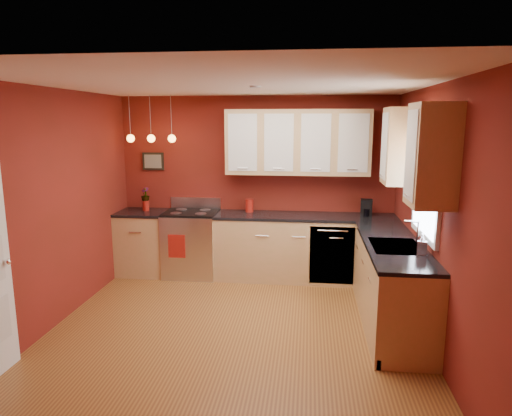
# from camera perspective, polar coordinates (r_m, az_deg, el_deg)

# --- Properties ---
(floor) EXTENTS (4.20, 4.20, 0.00)m
(floor) POSITION_cam_1_polar(r_m,az_deg,el_deg) (5.10, -2.77, -15.28)
(floor) COLOR #94612B
(floor) RESTS_ON ground
(ceiling) EXTENTS (4.00, 4.20, 0.02)m
(ceiling) POSITION_cam_1_polar(r_m,az_deg,el_deg) (4.59, -3.08, 15.26)
(ceiling) COLOR white
(ceiling) RESTS_ON wall_back
(wall_back) EXTENTS (4.00, 0.02, 2.60)m
(wall_back) POSITION_cam_1_polar(r_m,az_deg,el_deg) (6.73, 0.04, 2.77)
(wall_back) COLOR maroon
(wall_back) RESTS_ON floor
(wall_front) EXTENTS (4.00, 0.02, 2.60)m
(wall_front) POSITION_cam_1_polar(r_m,az_deg,el_deg) (2.70, -10.39, -9.82)
(wall_front) COLOR maroon
(wall_front) RESTS_ON floor
(wall_left) EXTENTS (0.02, 4.20, 2.60)m
(wall_left) POSITION_cam_1_polar(r_m,az_deg,el_deg) (5.38, -24.43, -0.26)
(wall_left) COLOR maroon
(wall_left) RESTS_ON floor
(wall_right) EXTENTS (0.02, 4.20, 2.60)m
(wall_right) POSITION_cam_1_polar(r_m,az_deg,el_deg) (4.78, 21.48, -1.34)
(wall_right) COLOR maroon
(wall_right) RESTS_ON floor
(base_cabinets_back_left) EXTENTS (0.70, 0.60, 0.90)m
(base_cabinets_back_left) POSITION_cam_1_polar(r_m,az_deg,el_deg) (7.00, -13.84, -4.34)
(base_cabinets_back_left) COLOR tan
(base_cabinets_back_left) RESTS_ON floor
(base_cabinets_back_right) EXTENTS (2.54, 0.60, 0.90)m
(base_cabinets_back_right) POSITION_cam_1_polar(r_m,az_deg,el_deg) (6.57, 6.10, -5.08)
(base_cabinets_back_right) COLOR tan
(base_cabinets_back_right) RESTS_ON floor
(base_cabinets_right) EXTENTS (0.60, 2.10, 0.90)m
(base_cabinets_right) POSITION_cam_1_polar(r_m,az_deg,el_deg) (5.36, 16.49, -9.18)
(base_cabinets_right) COLOR tan
(base_cabinets_right) RESTS_ON floor
(counter_back_left) EXTENTS (0.70, 0.62, 0.04)m
(counter_back_left) POSITION_cam_1_polar(r_m,az_deg,el_deg) (6.89, -14.02, -0.57)
(counter_back_left) COLOR black
(counter_back_left) RESTS_ON base_cabinets_back_left
(counter_back_right) EXTENTS (2.54, 0.62, 0.04)m
(counter_back_right) POSITION_cam_1_polar(r_m,az_deg,el_deg) (6.45, 6.18, -1.06)
(counter_back_right) COLOR black
(counter_back_right) RESTS_ON base_cabinets_back_right
(counter_right) EXTENTS (0.62, 2.10, 0.04)m
(counter_right) POSITION_cam_1_polar(r_m,az_deg,el_deg) (5.22, 16.76, -4.32)
(counter_right) COLOR black
(counter_right) RESTS_ON base_cabinets_right
(gas_range) EXTENTS (0.76, 0.64, 1.11)m
(gas_range) POSITION_cam_1_polar(r_m,az_deg,el_deg) (6.77, -8.04, -4.36)
(gas_range) COLOR silver
(gas_range) RESTS_ON floor
(dishwasher_front) EXTENTS (0.60, 0.02, 0.80)m
(dishwasher_front) POSITION_cam_1_polar(r_m,az_deg,el_deg) (6.30, 9.45, -5.87)
(dishwasher_front) COLOR silver
(dishwasher_front) RESTS_ON base_cabinets_back_right
(sink) EXTENTS (0.50, 0.70, 0.33)m
(sink) POSITION_cam_1_polar(r_m,az_deg,el_deg) (5.08, 17.07, -4.82)
(sink) COLOR #939398
(sink) RESTS_ON counter_right
(window) EXTENTS (0.06, 1.02, 1.22)m
(window) POSITION_cam_1_polar(r_m,az_deg,el_deg) (5.00, 20.65, 3.75)
(window) COLOR white
(window) RESTS_ON wall_right
(upper_cabinets_back) EXTENTS (2.00, 0.35, 0.90)m
(upper_cabinets_back) POSITION_cam_1_polar(r_m,az_deg,el_deg) (6.45, 5.21, 8.18)
(upper_cabinets_back) COLOR tan
(upper_cabinets_back) RESTS_ON wall_back
(upper_cabinets_right) EXTENTS (0.35, 1.95, 0.90)m
(upper_cabinets_right) POSITION_cam_1_polar(r_m,az_deg,el_deg) (4.96, 19.09, 6.84)
(upper_cabinets_right) COLOR tan
(upper_cabinets_right) RESTS_ON wall_right
(wall_picture) EXTENTS (0.32, 0.03, 0.26)m
(wall_picture) POSITION_cam_1_polar(r_m,az_deg,el_deg) (7.02, -12.73, 5.72)
(wall_picture) COLOR black
(wall_picture) RESTS_ON wall_back
(pendant_lights) EXTENTS (0.71, 0.11, 0.66)m
(pendant_lights) POSITION_cam_1_polar(r_m,az_deg,el_deg) (6.65, -12.97, 8.54)
(pendant_lights) COLOR #939398
(pendant_lights) RESTS_ON ceiling
(red_canister) EXTENTS (0.12, 0.12, 0.19)m
(red_canister) POSITION_cam_1_polar(r_m,az_deg,el_deg) (6.62, -0.83, 0.31)
(red_canister) COLOR maroon
(red_canister) RESTS_ON counter_back_right
(red_vase) EXTENTS (0.09, 0.09, 0.15)m
(red_vase) POSITION_cam_1_polar(r_m,az_deg,el_deg) (6.91, -13.62, 0.29)
(red_vase) COLOR maroon
(red_vase) RESTS_ON counter_back_left
(flowers) EXTENTS (0.16, 0.16, 0.22)m
(flowers) POSITION_cam_1_polar(r_m,az_deg,el_deg) (6.89, -13.68, 1.62)
(flowers) COLOR maroon
(flowers) RESTS_ON red_vase
(coffee_maker) EXTENTS (0.17, 0.17, 0.23)m
(coffee_maker) POSITION_cam_1_polar(r_m,az_deg,el_deg) (6.54, 13.63, -0.02)
(coffee_maker) COLOR black
(coffee_maker) RESTS_ON counter_back_right
(soap_pump) EXTENTS (0.11, 0.11, 0.21)m
(soap_pump) POSITION_cam_1_polar(r_m,az_deg,el_deg) (4.80, 20.04, -4.28)
(soap_pump) COLOR white
(soap_pump) RESTS_ON counter_right
(dish_towel) EXTENTS (0.24, 0.02, 0.33)m
(dish_towel) POSITION_cam_1_polar(r_m,az_deg,el_deg) (6.49, -9.89, -4.74)
(dish_towel) COLOR maroon
(dish_towel) RESTS_ON gas_range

